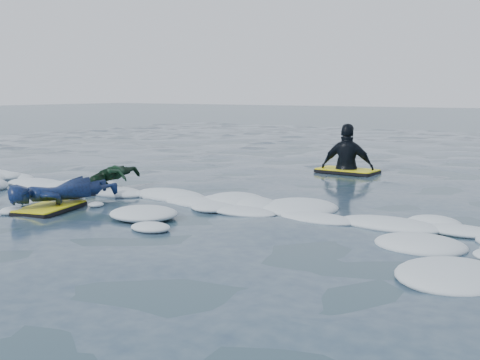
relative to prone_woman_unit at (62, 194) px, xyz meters
The scene contains 5 objects.
ground 1.15m from the prone_woman_unit, ahead, with size 120.00×120.00×0.00m, color #18313B.
foam_band 1.45m from the prone_woman_unit, 38.77° to the left, with size 12.00×3.10×0.30m, color silver, non-canonical shape.
prone_woman_unit is the anchor object (origin of this frame).
prone_child_unit 1.56m from the prone_woman_unit, 106.73° to the left, with size 0.78×1.26×0.45m.
waiting_rider_unit 6.21m from the prone_woman_unit, 72.01° to the left, with size 1.29×0.74×1.90m.
Camera 1 is at (5.88, -5.63, 1.71)m, focal length 45.00 mm.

